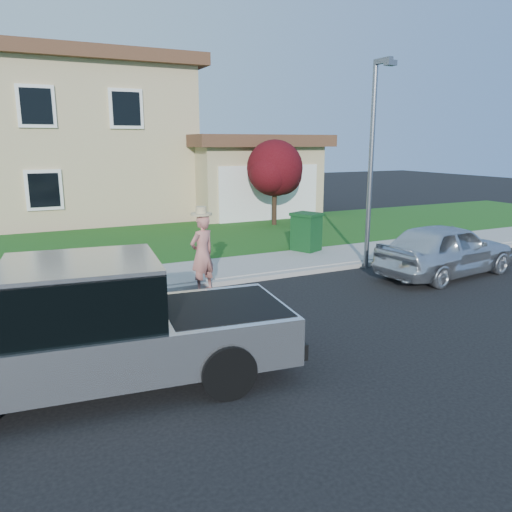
{
  "coord_description": "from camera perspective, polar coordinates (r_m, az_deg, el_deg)",
  "views": [
    {
      "loc": [
        -3.26,
        -7.77,
        3.33
      ],
      "look_at": [
        0.83,
        0.63,
        1.2
      ],
      "focal_mm": 35.0,
      "sensor_mm": 36.0,
      "label": 1
    }
  ],
  "objects": [
    {
      "name": "ground",
      "position": [
        9.06,
        -3.03,
        -8.74
      ],
      "size": [
        80.0,
        80.0,
        0.0
      ],
      "primitive_type": "plane",
      "color": "black",
      "rests_on": "ground"
    },
    {
      "name": "curb",
      "position": [
        11.95,
        -4.06,
        -3.07
      ],
      "size": [
        40.0,
        0.2,
        0.12
      ],
      "primitive_type": "cube",
      "color": "gray",
      "rests_on": "ground"
    },
    {
      "name": "sidewalk",
      "position": [
        12.93,
        -5.89,
        -1.8
      ],
      "size": [
        40.0,
        2.0,
        0.15
      ],
      "primitive_type": "cube",
      "color": "gray",
      "rests_on": "ground"
    },
    {
      "name": "lawn",
      "position": [
        17.14,
        -11.1,
        1.57
      ],
      "size": [
        40.0,
        7.0,
        0.1
      ],
      "primitive_type": "cube",
      "color": "#1F5016",
      "rests_on": "ground"
    },
    {
      "name": "house",
      "position": [
        24.58,
        -15.6,
        12.02
      ],
      "size": [
        14.0,
        11.3,
        6.85
      ],
      "color": "tan",
      "rests_on": "ground"
    },
    {
      "name": "pickup_truck",
      "position": [
        7.19,
        -18.01,
        -8.03
      ],
      "size": [
        5.7,
        2.47,
        1.82
      ],
      "rotation": [
        0.0,
        0.0,
        -0.11
      ],
      "color": "black",
      "rests_on": "ground"
    },
    {
      "name": "woman",
      "position": [
        11.27,
        -6.17,
        0.45
      ],
      "size": [
        0.76,
        0.63,
        1.95
      ],
      "rotation": [
        0.0,
        0.0,
        3.52
      ],
      "color": "#BD7267",
      "rests_on": "ground"
    },
    {
      "name": "sedan",
      "position": [
        13.54,
        20.89,
        0.73
      ],
      "size": [
        4.19,
        2.1,
        1.37
      ],
      "primitive_type": "imported",
      "rotation": [
        0.0,
        0.0,
        1.69
      ],
      "color": "silver",
      "rests_on": "ground"
    },
    {
      "name": "ornamental_tree",
      "position": [
        19.92,
        2.23,
        9.71
      ],
      "size": [
        2.44,
        2.2,
        3.35
      ],
      "color": "black",
      "rests_on": "lawn"
    },
    {
      "name": "trash_bin",
      "position": [
        15.03,
        5.77,
        2.81
      ],
      "size": [
        0.96,
        1.01,
        1.14
      ],
      "rotation": [
        0.0,
        0.0,
        0.41
      ],
      "color": "#103D18",
      "rests_on": "sidewalk"
    },
    {
      "name": "street_lamp",
      "position": [
        13.45,
        13.21,
        11.31
      ],
      "size": [
        0.27,
        0.69,
        5.34
      ],
      "rotation": [
        0.0,
        0.0,
        0.02
      ],
      "color": "slate",
      "rests_on": "ground"
    }
  ]
}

